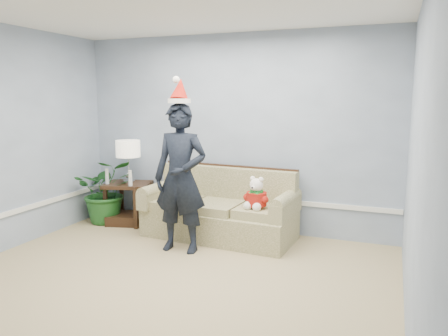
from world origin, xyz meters
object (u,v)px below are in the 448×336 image
teddy_bear (256,197)px  houseplant (107,191)px  table_lamp (128,151)px  side_table (129,208)px  sofa (221,212)px  man (181,178)px

teddy_bear → houseplant: bearing=-173.5°
table_lamp → houseplant: 0.70m
side_table → teddy_bear: teddy_bear is taller
sofa → man: bearing=-105.6°
side_table → teddy_bear: (2.05, -0.28, 0.39)m
houseplant → teddy_bear: houseplant is taller
sofa → table_lamp: size_ratio=3.25×
side_table → man: bearing=-30.8°
side_table → man: 1.59m
table_lamp → teddy_bear: table_lamp is taller
table_lamp → side_table: bearing=-117.0°
sofa → side_table: bearing=-178.5°
sofa → man: size_ratio=1.13×
sofa → teddy_bear: size_ratio=4.95×
sofa → man: man is taller
sofa → teddy_bear: 0.67m
sofa → houseplant: (-1.82, 0.00, 0.15)m
side_table → houseplant: size_ratio=0.78×
man → houseplant: bearing=153.3°
table_lamp → man: (1.23, -0.77, -0.19)m
man → side_table: bearing=145.9°
man → teddy_bear: (0.80, 0.47, -0.26)m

